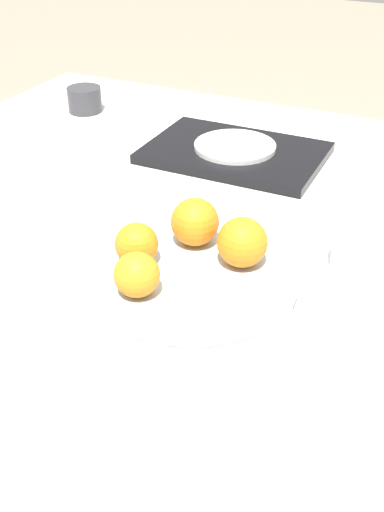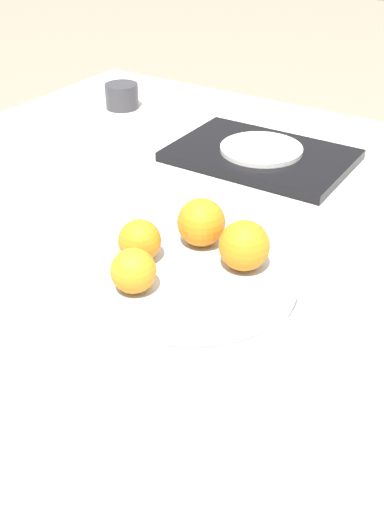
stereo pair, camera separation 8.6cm
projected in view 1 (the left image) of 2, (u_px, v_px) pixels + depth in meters
The scene contains 11 objects.
ground_plane at pixel (232, 457), 1.48m from camera, with size 12.00×12.00×0.00m, color gray.
table at pixel (238, 350), 1.29m from camera, with size 1.55×1.07×0.71m.
fruit_platter at pixel (192, 276), 0.88m from camera, with size 0.31×0.31×0.03m.
orange_0 at pixel (137, 275), 0.81m from camera, with size 0.06×0.06×0.06m.
orange_1 at pixel (137, 244), 0.88m from camera, with size 0.06×0.06×0.06m.
orange_2 at pixel (195, 222), 0.92m from camera, with size 0.08×0.08×0.08m.
orange_3 at pixel (242, 242), 0.87m from camera, with size 0.07×0.07×0.07m.
water_glass at pixel (355, 245), 0.88m from camera, with size 0.06×0.06×0.10m.
serving_tray at pixel (235, 153), 1.26m from camera, with size 0.36×0.25×0.02m.
side_plate at pixel (235, 146), 1.25m from camera, with size 0.17×0.17×0.01m.
cup_0 at pixel (85, 100), 1.48m from camera, with size 0.08×0.08×0.06m.
Camera 1 is at (0.33, -0.91, 1.23)m, focal length 42.00 mm.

